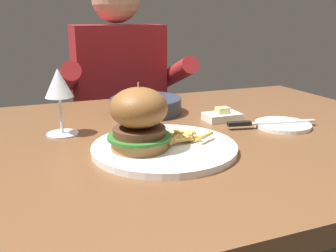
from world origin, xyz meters
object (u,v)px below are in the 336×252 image
(burger_sandwich, at_px, (139,118))
(butter_dish, at_px, (222,116))
(soup_bowl, at_px, (146,105))
(diner_person, at_px, (120,125))
(wine_glass, at_px, (59,87))
(bread_plate, at_px, (283,125))
(main_plate, at_px, (164,148))
(table_knife, at_px, (264,123))

(burger_sandwich, bearing_deg, butter_dish, 30.74)
(soup_bowl, height_order, diner_person, diner_person)
(wine_glass, bearing_deg, bread_plate, -14.77)
(burger_sandwich, relative_size, butter_dish, 1.40)
(main_plate, xyz_separation_m, bread_plate, (0.34, 0.05, -0.00))
(main_plate, distance_m, butter_dish, 0.29)
(main_plate, xyz_separation_m, wine_glass, (-0.19, 0.19, 0.11))
(wine_glass, height_order, butter_dish, wine_glass)
(main_plate, distance_m, diner_person, 0.86)
(diner_person, bearing_deg, burger_sandwich, -101.44)
(butter_dish, bearing_deg, main_plate, -144.10)
(wine_glass, xyz_separation_m, bread_plate, (0.53, -0.14, -0.11))
(bread_plate, bearing_deg, soup_bowl, 136.34)
(bread_plate, distance_m, soup_bowl, 0.39)
(main_plate, height_order, butter_dish, butter_dish)
(diner_person, bearing_deg, soup_bowl, -95.38)
(burger_sandwich, bearing_deg, wine_glass, 123.62)
(main_plate, xyz_separation_m, burger_sandwich, (-0.05, -0.00, 0.07))
(table_knife, distance_m, diner_person, 0.81)
(burger_sandwich, distance_m, soup_bowl, 0.35)
(main_plate, height_order, diner_person, diner_person)
(table_knife, height_order, butter_dish, butter_dish)
(table_knife, relative_size, diner_person, 0.20)
(main_plate, distance_m, bread_plate, 0.35)
(bread_plate, xyz_separation_m, table_knife, (-0.05, 0.01, 0.01))
(wine_glass, relative_size, soup_bowl, 0.77)
(wine_glass, bearing_deg, diner_person, 64.71)
(wine_glass, distance_m, butter_dish, 0.43)
(diner_person, bearing_deg, butter_dish, -79.72)
(burger_sandwich, height_order, table_knife, burger_sandwich)
(table_knife, bearing_deg, diner_person, 103.33)
(diner_person, bearing_deg, bread_plate, -73.32)
(table_knife, height_order, soup_bowl, soup_bowl)
(wine_glass, distance_m, bread_plate, 0.56)
(bread_plate, distance_m, table_knife, 0.05)
(main_plate, xyz_separation_m, butter_dish, (0.23, 0.17, 0.00))
(wine_glass, bearing_deg, table_knife, -15.18)
(wine_glass, bearing_deg, butter_dish, -3.59)
(table_knife, bearing_deg, bread_plate, -10.76)
(wine_glass, height_order, bread_plate, wine_glass)
(wine_glass, height_order, soup_bowl, wine_glass)
(burger_sandwich, distance_m, bread_plate, 0.41)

